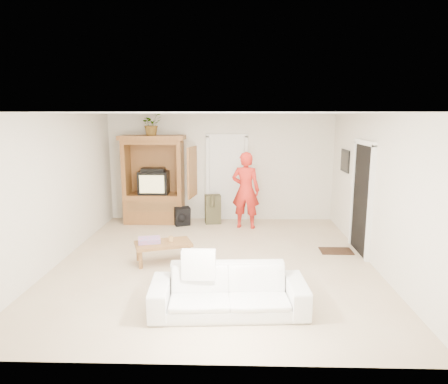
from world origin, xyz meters
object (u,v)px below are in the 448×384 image
at_px(armoire, 155,185).
at_px(man, 246,190).
at_px(sofa, 228,291).
at_px(coffee_table, 163,245).

bearing_deg(armoire, man, -11.64).
height_order(man, sofa, man).
distance_m(armoire, sofa, 4.90).
bearing_deg(man, coffee_table, 68.27).
relative_size(man, coffee_table, 1.62).
distance_m(armoire, man, 2.22).
distance_m(man, sofa, 4.11).
height_order(armoire, coffee_table, armoire).
height_order(armoire, man, armoire).
bearing_deg(sofa, armoire, 108.88).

